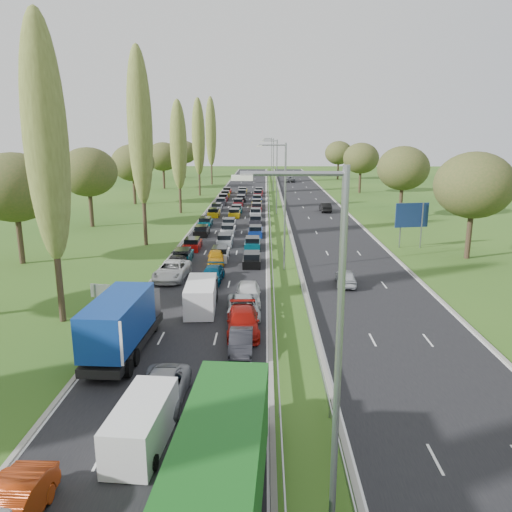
{
  "coord_description": "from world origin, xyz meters",
  "views": [
    {
      "loc": [
        2.64,
        -3.64,
        12.66
      ],
      "look_at": [
        1.79,
        42.38,
        1.5
      ],
      "focal_mm": 35.0,
      "sensor_mm": 36.0,
      "label": 1
    }
  ],
  "objects": [
    {
      "name": "blue_lorry",
      "position": [
        -5.69,
        23.81,
        1.93
      ],
      "size": [
        2.44,
        8.79,
        3.71
      ],
      "rotation": [
        0.0,
        0.0,
        -0.05
      ],
      "color": "black",
      "rests_on": "near_carriageway"
    },
    {
      "name": "near_car_6",
      "position": [
        -2.34,
        18.08,
        0.71
      ],
      "size": [
        2.37,
        5.03,
        1.39
      ],
      "primitive_type": "imported",
      "rotation": [
        0.0,
        0.0,
        -0.01
      ],
      "color": "slate",
      "rests_on": "near_carriageway"
    },
    {
      "name": "near_car_12",
      "position": [
        1.35,
        33.06,
        0.82
      ],
      "size": [
        2.04,
        4.73,
        1.59
      ],
      "primitive_type": "imported",
      "rotation": [
        0.0,
        0.0,
        0.04
      ],
      "color": "silver",
      "rests_on": "near_carriageway"
    },
    {
      "name": "green_lorry",
      "position": [
        1.21,
        9.27,
        2.2
      ],
      "size": [
        2.56,
        13.83,
        4.1
      ],
      "rotation": [
        0.0,
        0.0,
        -0.05
      ],
      "color": "black",
      "rests_on": "near_carriageway"
    },
    {
      "name": "woodland_left",
      "position": [
        -22.0,
        62.63,
        7.68
      ],
      "size": [
        8.0,
        166.0,
        11.1
      ],
      "color": "#2D2116",
      "rests_on": "ground"
    },
    {
      "name": "far_car_0",
      "position": [
        9.65,
        37.95,
        0.72
      ],
      "size": [
        1.98,
        4.25,
        1.41
      ],
      "primitive_type": "imported",
      "rotation": [
        0.0,
        0.0,
        3.06
      ],
      "color": "#AEB3B8",
      "rests_on": "far_carriageway"
    },
    {
      "name": "near_car_7",
      "position": [
        -2.03,
        38.71,
        0.69
      ],
      "size": [
        2.12,
        4.69,
        1.33
      ],
      "primitive_type": "imported",
      "rotation": [
        0.0,
        0.0,
        -0.06
      ],
      "color": "#053854",
      "rests_on": "near_carriageway"
    },
    {
      "name": "far_car_1",
      "position": [
        12.86,
        80.73,
        0.79
      ],
      "size": [
        1.74,
        4.72,
        1.54
      ],
      "primitive_type": "imported",
      "rotation": [
        0.0,
        0.0,
        3.16
      ],
      "color": "black",
      "rests_on": "far_carriageway"
    },
    {
      "name": "near_car_3",
      "position": [
        -5.91,
        42.22,
        0.71
      ],
      "size": [
        1.99,
        4.75,
        1.37
      ],
      "primitive_type": "imported",
      "rotation": [
        0.0,
        0.0,
        -0.01
      ],
      "color": "black",
      "rests_on": "near_carriageway"
    },
    {
      "name": "lamp_columns",
      "position": [
        4.5,
        78.0,
        6.0
      ],
      "size": [
        0.18,
        140.18,
        12.0
      ],
      "color": "gray",
      "rests_on": "ground"
    },
    {
      "name": "near_car_10",
      "position": [
        1.11,
        30.14,
        0.71
      ],
      "size": [
        2.63,
        5.13,
        1.39
      ],
      "primitive_type": "imported",
      "rotation": [
        0.0,
        0.0,
        0.07
      ],
      "color": "#AAB1B4",
      "rests_on": "near_carriageway"
    },
    {
      "name": "far_carriageway",
      "position": [
        11.25,
        82.5,
        0.0
      ],
      "size": [
        10.5,
        215.0,
        0.04
      ],
      "primitive_type": "cube",
      "color": "black",
      "rests_on": "ground"
    },
    {
      "name": "near_car_8",
      "position": [
        -2.31,
        45.18,
        0.73
      ],
      "size": [
        1.98,
        4.27,
        1.42
      ],
      "primitive_type": "imported",
      "rotation": [
        0.0,
        0.0,
        0.07
      ],
      "color": "#B1770B",
      "rests_on": "near_carriageway"
    },
    {
      "name": "poplar_row",
      "position": [
        -11.5,
        68.17,
        12.39
      ],
      "size": [
        2.8,
        127.8,
        22.44
      ],
      "color": "#2D2116",
      "rests_on": "ground"
    },
    {
      "name": "ground",
      "position": [
        4.5,
        80.0,
        0.0
      ],
      "size": [
        260.0,
        260.0,
        0.0
      ],
      "primitive_type": "plane",
      "color": "#284F18",
      "rests_on": "ground"
    },
    {
      "name": "near_car_11",
      "position": [
        1.22,
        27.04,
        0.78
      ],
      "size": [
        2.42,
        5.32,
        1.51
      ],
      "primitive_type": "imported",
      "rotation": [
        0.0,
        0.0,
        0.06
      ],
      "color": "#9A1009",
      "rests_on": "near_carriageway"
    },
    {
      "name": "traffic_queue_fill",
      "position": [
        -2.24,
        77.42,
        0.44
      ],
      "size": [
        9.06,
        67.55,
        0.8
      ],
      "color": "#053F4C",
      "rests_on": "ground"
    },
    {
      "name": "direction_sign",
      "position": [
        19.4,
        53.04,
        3.57
      ],
      "size": [
        3.94,
        0.87,
        5.2
      ],
      "color": "gray",
      "rests_on": "ground"
    },
    {
      "name": "near_car_2",
      "position": [
        -5.74,
        39.58,
        0.82
      ],
      "size": [
        2.97,
        5.87,
        1.59
      ],
      "primitive_type": "imported",
      "rotation": [
        0.0,
        0.0,
        -0.06
      ],
      "color": "silver",
      "rests_on": "near_carriageway"
    },
    {
      "name": "near_car_9",
      "position": [
        1.23,
        23.98,
        0.68
      ],
      "size": [
        1.45,
        4.0,
        1.31
      ],
      "primitive_type": "imported",
      "rotation": [
        0.0,
        0.0,
        0.01
      ],
      "color": "black",
      "rests_on": "near_carriageway"
    },
    {
      "name": "white_van_front",
      "position": [
        -2.43,
        14.9,
        1.01
      ],
      "size": [
        1.92,
        4.89,
        1.97
      ],
      "rotation": [
        0.0,
        0.0,
        -0.08
      ],
      "color": "silver",
      "rests_on": "near_carriageway"
    },
    {
      "name": "far_car_2",
      "position": [
        9.64,
        136.87,
        0.82
      ],
      "size": [
        2.89,
        5.88,
        1.61
      ],
      "primitive_type": "imported",
      "rotation": [
        0.0,
        0.0,
        3.1
      ],
      "color": "slate",
      "rests_on": "far_carriageway"
    },
    {
      "name": "white_van_rear",
      "position": [
        -2.08,
        31.61,
        1.11
      ],
      "size": [
        2.1,
        5.36,
        2.16
      ],
      "rotation": [
        0.0,
        0.0,
        0.05
      ],
      "color": "white",
      "rests_on": "near_carriageway"
    },
    {
      "name": "near_carriageway",
      "position": [
        -2.25,
        82.5,
        0.0
      ],
      "size": [
        10.5,
        215.0,
        0.04
      ],
      "primitive_type": "cube",
      "color": "black",
      "rests_on": "ground"
    },
    {
      "name": "central_reservation",
      "position": [
        4.5,
        82.5,
        0.55
      ],
      "size": [
        2.36,
        215.0,
        0.32
      ],
      "color": "gray",
      "rests_on": "ground"
    },
    {
      "name": "woodland_right",
      "position": [
        24.0,
        66.67,
        7.68
      ],
      "size": [
        8.0,
        153.0,
        11.1
      ],
      "color": "#2D2116",
      "rests_on": "ground"
    },
    {
      "name": "info_sign",
      "position": [
        -9.4,
        30.95,
        1.37
      ],
      "size": [
        1.49,
        0.37,
        2.1
      ],
      "color": "gray",
      "rests_on": "ground"
    }
  ]
}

